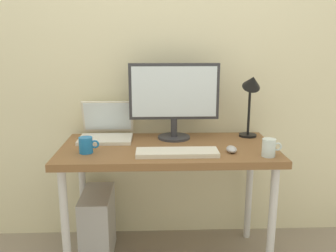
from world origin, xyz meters
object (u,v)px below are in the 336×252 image
desk (168,159)px  keyboard (177,153)px  laptop (106,129)px  computer_tower (98,225)px  desk_lamp (251,91)px  mouse (231,149)px  monitor (174,96)px  glass_cup (269,148)px  coffee_mug (86,145)px

desk → keyboard: size_ratio=2.80×
laptop → computer_tower: (-0.06, -0.13, -0.58)m
desk_lamp → mouse: 0.44m
desk_lamp → keyboard: size_ratio=0.95×
mouse → keyboard: bearing=-173.7°
desk → desk_lamp: 0.66m
computer_tower → laptop: bearing=65.1°
desk → keyboard: bearing=-75.0°
monitor → glass_cup: 0.65m
desk_lamp → glass_cup: size_ratio=3.92×
desk → monitor: monitor is taller
computer_tower → glass_cup: bearing=-15.3°
keyboard → computer_tower: (-0.48, 0.22, -0.54)m
laptop → coffee_mug: 0.31m
desk_lamp → computer_tower: bearing=-173.4°
mouse → coffee_mug: coffee_mug is taller
laptop → keyboard: bearing=-39.7°
mouse → desk_lamp: bearing=59.6°
desk → glass_cup: glass_cup is taller
laptop → coffee_mug: (-0.07, -0.30, -0.01)m
desk_lamp → keyboard: desk_lamp is taller
monitor → laptop: (-0.42, 0.02, -0.21)m
desk_lamp → coffee_mug: size_ratio=3.80×
laptop → desk: bearing=-26.5°
mouse → desk: bearing=159.6°
monitor → keyboard: bearing=-90.1°
desk → computer_tower: (-0.44, 0.06, -0.45)m
desk_lamp → mouse: size_ratio=4.63×
monitor → glass_cup: size_ratio=5.16×
laptop → glass_cup: bearing=-23.6°
desk_lamp → mouse: (-0.17, -0.30, -0.28)m
coffee_mug → mouse: bearing=-1.2°
coffee_mug → glass_cup: bearing=-5.6°
keyboard → glass_cup: (0.48, -0.04, 0.04)m
keyboard → computer_tower: size_ratio=1.05×
keyboard → glass_cup: bearing=-5.3°
desk → laptop: bearing=153.5°
computer_tower → monitor: bearing=12.9°
desk_lamp → glass_cup: (0.01, -0.37, -0.24)m
desk → monitor: bearing=75.5°
laptop → keyboard: laptop is taller
mouse → laptop: bearing=156.4°
monitor → mouse: monitor is taller
monitor → desk_lamp: (0.47, 0.00, 0.03)m
glass_cup → keyboard: bearing=174.7°
mouse → coffee_mug: (-0.79, 0.02, 0.03)m
keyboard → mouse: size_ratio=4.89×
keyboard → coffee_mug: bearing=174.2°
mouse → computer_tower: size_ratio=0.21×
laptop → computer_tower: 0.60m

